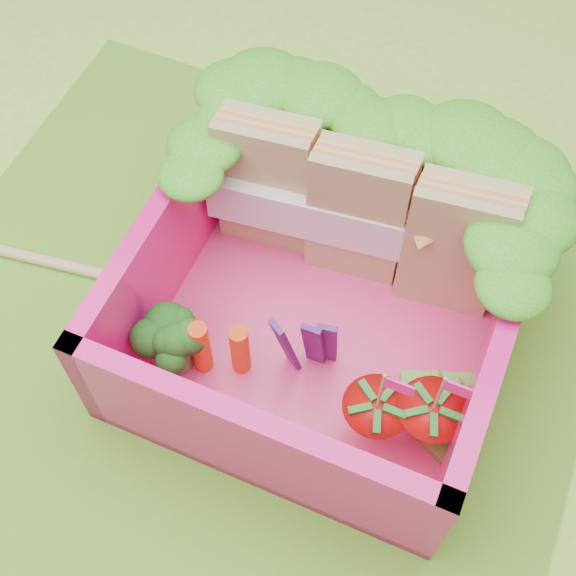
{
  "coord_description": "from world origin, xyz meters",
  "views": [
    {
      "loc": [
        0.74,
        -1.19,
        2.78
      ],
      "look_at": [
        0.14,
        0.19,
        0.28
      ],
      "focal_mm": 50.0,
      "sensor_mm": 36.0,
      "label": 1
    }
  ],
  "objects_px": {
    "strawberry_left": "(374,419)",
    "sandwich_stack": "(360,214)",
    "strawberry_right": "(428,422)",
    "broccoli": "(172,340)",
    "chopsticks": "(4,251)",
    "bento_box": "(324,298)"
  },
  "relations": [
    {
      "from": "bento_box",
      "to": "sandwich_stack",
      "type": "bearing_deg",
      "value": 89.12
    },
    {
      "from": "strawberry_left",
      "to": "strawberry_right",
      "type": "distance_m",
      "value": 0.18
    },
    {
      "from": "sandwich_stack",
      "to": "strawberry_right",
      "type": "bearing_deg",
      "value": -50.86
    },
    {
      "from": "broccoli",
      "to": "strawberry_right",
      "type": "height_order",
      "value": "strawberry_right"
    },
    {
      "from": "strawberry_right",
      "to": "chopsticks",
      "type": "relative_size",
      "value": 0.22
    },
    {
      "from": "chopsticks",
      "to": "sandwich_stack",
      "type": "bearing_deg",
      "value": 20.74
    },
    {
      "from": "strawberry_right",
      "to": "chopsticks",
      "type": "xyz_separation_m",
      "value": [
        -1.83,
        0.09,
        -0.16
      ]
    },
    {
      "from": "broccoli",
      "to": "strawberry_right",
      "type": "xyz_separation_m",
      "value": [
        0.93,
        0.08,
        -0.04
      ]
    },
    {
      "from": "sandwich_stack",
      "to": "chopsticks",
      "type": "height_order",
      "value": "sandwich_stack"
    },
    {
      "from": "bento_box",
      "to": "sandwich_stack",
      "type": "height_order",
      "value": "sandwich_stack"
    },
    {
      "from": "sandwich_stack",
      "to": "chopsticks",
      "type": "xyz_separation_m",
      "value": [
        -1.34,
        -0.51,
        -0.34
      ]
    },
    {
      "from": "broccoli",
      "to": "bento_box",
      "type": "bearing_deg",
      "value": 38.17
    },
    {
      "from": "bento_box",
      "to": "chopsticks",
      "type": "bearing_deg",
      "value": -172.72
    },
    {
      "from": "strawberry_left",
      "to": "chopsticks",
      "type": "height_order",
      "value": "strawberry_left"
    },
    {
      "from": "broccoli",
      "to": "chopsticks",
      "type": "distance_m",
      "value": 0.93
    },
    {
      "from": "strawberry_right",
      "to": "strawberry_left",
      "type": "bearing_deg",
      "value": -160.92
    },
    {
      "from": "strawberry_left",
      "to": "chopsticks",
      "type": "relative_size",
      "value": 0.22
    },
    {
      "from": "strawberry_left",
      "to": "strawberry_right",
      "type": "xyz_separation_m",
      "value": [
        0.17,
        0.06,
        0.0
      ]
    },
    {
      "from": "strawberry_left",
      "to": "sandwich_stack",
      "type": "bearing_deg",
      "value": 115.45
    },
    {
      "from": "bento_box",
      "to": "strawberry_left",
      "type": "xyz_separation_m",
      "value": [
        0.32,
        -0.32,
        -0.1
      ]
    },
    {
      "from": "chopsticks",
      "to": "strawberry_left",
      "type": "bearing_deg",
      "value": -5.21
    },
    {
      "from": "chopsticks",
      "to": "bento_box",
      "type": "bearing_deg",
      "value": 7.28
    }
  ]
}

